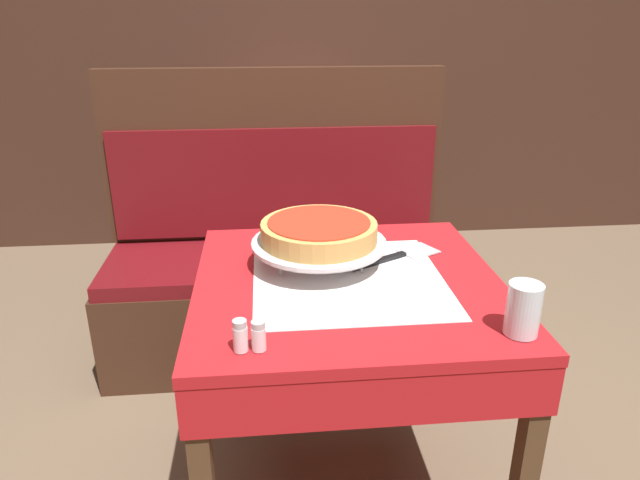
{
  "coord_description": "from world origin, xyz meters",
  "views": [
    {
      "loc": [
        -0.21,
        -1.39,
        1.43
      ],
      "look_at": [
        -0.07,
        0.07,
        0.85
      ],
      "focal_mm": 32.0,
      "sensor_mm": 36.0,
      "label": 1
    }
  ],
  "objects": [
    {
      "name": "dining_table_front",
      "position": [
        0.0,
        0.0,
        0.66
      ],
      "size": [
        0.83,
        0.83,
        0.76
      ],
      "color": "red",
      "rests_on": "ground_plane"
    },
    {
      "name": "dining_table_rear",
      "position": [
        -0.07,
        1.78,
        0.66
      ],
      "size": [
        0.76,
        0.76,
        0.76
      ],
      "color": "red",
      "rests_on": "ground_plane"
    },
    {
      "name": "booth_bench",
      "position": [
        -0.17,
        0.88,
        0.34
      ],
      "size": [
        1.46,
        0.53,
        1.22
      ],
      "color": "#3D2316",
      "rests_on": "ground_plane"
    },
    {
      "name": "back_wall_panel",
      "position": [
        0.0,
        2.27,
        1.2
      ],
      "size": [
        6.0,
        0.04,
        2.4
      ],
      "primitive_type": "cube",
      "color": "#3D2319",
      "rests_on": "ground_plane"
    },
    {
      "name": "pizza_pan_stand",
      "position": [
        -0.07,
        0.1,
        0.82
      ],
      "size": [
        0.38,
        0.38,
        0.07
      ],
      "color": "#ADADB2",
      "rests_on": "dining_table_front"
    },
    {
      "name": "deep_dish_pizza",
      "position": [
        -0.07,
        0.1,
        0.86
      ],
      "size": [
        0.33,
        0.33,
        0.06
      ],
      "color": "tan",
      "rests_on": "pizza_pan_stand"
    },
    {
      "name": "pizza_server",
      "position": [
        0.16,
        0.13,
        0.76
      ],
      "size": [
        0.3,
        0.19,
        0.01
      ],
      "color": "#BCBCC1",
      "rests_on": "dining_table_front"
    },
    {
      "name": "water_glass_near",
      "position": [
        0.35,
        -0.32,
        0.82
      ],
      "size": [
        0.08,
        0.08,
        0.12
      ],
      "color": "silver",
      "rests_on": "dining_table_front"
    },
    {
      "name": "salt_shaker",
      "position": [
        -0.28,
        -0.33,
        0.79
      ],
      "size": [
        0.03,
        0.03,
        0.07
      ],
      "color": "silver",
      "rests_on": "dining_table_front"
    },
    {
      "name": "pepper_shaker",
      "position": [
        -0.24,
        -0.33,
        0.79
      ],
      "size": [
        0.03,
        0.03,
        0.07
      ],
      "color": "silver",
      "rests_on": "dining_table_front"
    },
    {
      "name": "condiment_caddy",
      "position": [
        -0.18,
        1.87,
        0.79
      ],
      "size": [
        0.14,
        0.14,
        0.15
      ],
      "color": "black",
      "rests_on": "dining_table_rear"
    }
  ]
}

